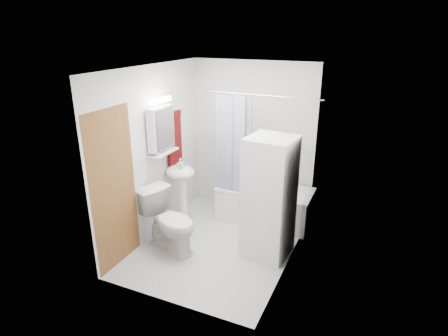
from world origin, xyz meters
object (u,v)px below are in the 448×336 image
at_px(sink, 181,181).
at_px(toilet, 170,222).
at_px(washer_dryer, 269,198).
at_px(bathtub, 265,203).

relative_size(sink, toilet, 1.24).
distance_m(sink, toilet, 0.76).
bearing_deg(sink, toilet, -72.66).
relative_size(sink, washer_dryer, 0.65).
relative_size(bathtub, washer_dryer, 0.89).
distance_m(washer_dryer, toilet, 1.36).
bearing_deg(toilet, bathtub, -16.75).
xyz_separation_m(bathtub, sink, (-1.12, -0.61, 0.40)).
bearing_deg(bathtub, washer_dryer, -69.59).
height_order(bathtub, toilet, toilet).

